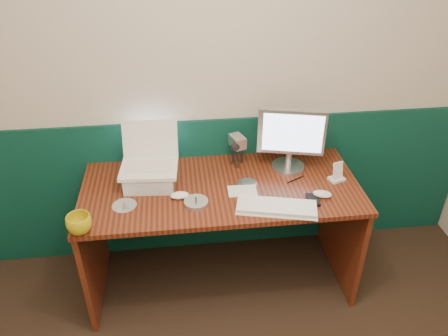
{
  "coord_description": "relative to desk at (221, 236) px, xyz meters",
  "views": [
    {
      "loc": [
        -0.21,
        -0.67,
        2.19
      ],
      "look_at": [
        0.01,
        1.23,
        0.97
      ],
      "focal_mm": 35.0,
      "sensor_mm": 36.0,
      "label": 1
    }
  ],
  "objects": [
    {
      "name": "pda",
      "position": [
        0.49,
        -0.2,
        0.38
      ],
      "size": [
        0.07,
        0.12,
        0.01
      ],
      "primitive_type": "cube",
      "rotation": [
        0.0,
        0.0,
        -0.09
      ],
      "color": "black",
      "rests_on": "desk"
    },
    {
      "name": "cd_loose_a",
      "position": [
        -0.54,
        -0.12,
        0.38
      ],
      "size": [
        0.13,
        0.13,
        0.0
      ],
      "primitive_type": "cylinder",
      "color": "silver",
      "rests_on": "desk"
    },
    {
      "name": "back_wall",
      "position": [
        -0.01,
        0.37,
        0.88
      ],
      "size": [
        3.5,
        0.04,
        2.5
      ],
      "primitive_type": "cube",
      "color": "beige",
      "rests_on": "ground"
    },
    {
      "name": "cd_spindle",
      "position": [
        -0.15,
        -0.16,
        0.39
      ],
      "size": [
        0.13,
        0.13,
        0.03
      ],
      "primitive_type": "cylinder",
      "color": "silver",
      "rests_on": "desk"
    },
    {
      "name": "keyboard",
      "position": [
        0.27,
        -0.25,
        0.39
      ],
      "size": [
        0.44,
        0.24,
        0.02
      ],
      "primitive_type": "cube",
      "rotation": [
        0.0,
        0.0,
        -0.24
      ],
      "color": "white",
      "rests_on": "desk"
    },
    {
      "name": "wainscot",
      "position": [
        -0.01,
        0.36,
        0.12
      ],
      "size": [
        3.48,
        0.02,
        1.0
      ],
      "primitive_type": "cube",
      "color": "#07332B",
      "rests_on": "ground"
    },
    {
      "name": "mug",
      "position": [
        -0.74,
        -0.31,
        0.42
      ],
      "size": [
        0.13,
        0.13,
        0.1
      ],
      "primitive_type": "imported",
      "rotation": [
        0.0,
        0.0,
        0.03
      ],
      "color": "gold",
      "rests_on": "desk"
    },
    {
      "name": "laptop",
      "position": [
        -0.4,
        0.07,
        0.6
      ],
      "size": [
        0.34,
        0.27,
        0.27
      ],
      "primitive_type": null,
      "rotation": [
        0.0,
        0.0,
        -0.08
      ],
      "color": "white",
      "rests_on": "laptop_riser"
    },
    {
      "name": "papers",
      "position": [
        0.12,
        -0.06,
        0.38
      ],
      "size": [
        0.17,
        0.11,
        0.0
      ],
      "primitive_type": "cube",
      "rotation": [
        0.0,
        0.0,
        -0.03
      ],
      "color": "silver",
      "rests_on": "desk"
    },
    {
      "name": "monitor",
      "position": [
        0.43,
        0.15,
        0.57
      ],
      "size": [
        0.41,
        0.2,
        0.39
      ],
      "primitive_type": null,
      "rotation": [
        0.0,
        0.0,
        -0.24
      ],
      "color": "silver",
      "rests_on": "desk"
    },
    {
      "name": "mouse_right",
      "position": [
        0.55,
        -0.17,
        0.39
      ],
      "size": [
        0.12,
        0.09,
        0.04
      ],
      "primitive_type": "ellipsoid",
      "rotation": [
        0.0,
        0.0,
        -0.33
      ],
      "color": "silver",
      "rests_on": "desk"
    },
    {
      "name": "cd_loose_b",
      "position": [
        0.15,
        0.01,
        0.38
      ],
      "size": [
        0.12,
        0.12,
        0.0
      ],
      "primitive_type": "cylinder",
      "color": "silver",
      "rests_on": "desk"
    },
    {
      "name": "laptop_riser",
      "position": [
        -0.4,
        0.07,
        0.42
      ],
      "size": [
        0.29,
        0.26,
        0.1
      ],
      "primitive_type": "cube",
      "rotation": [
        0.0,
        0.0,
        -0.08
      ],
      "color": "silver",
      "rests_on": "desk"
    },
    {
      "name": "dock",
      "position": [
        0.68,
        -0.02,
        0.38
      ],
      "size": [
        0.1,
        0.09,
        0.02
      ],
      "primitive_type": "cube",
      "rotation": [
        0.0,
        0.0,
        0.3
      ],
      "color": "white",
      "rests_on": "desk"
    },
    {
      "name": "desk",
      "position": [
        0.0,
        0.0,
        0.0
      ],
      "size": [
        1.6,
        0.7,
        0.75
      ],
      "primitive_type": "cube",
      "color": "#3C180B",
      "rests_on": "ground"
    },
    {
      "name": "camcorder",
      "position": [
        0.12,
        0.22,
        0.47
      ],
      "size": [
        0.12,
        0.14,
        0.18
      ],
      "primitive_type": null,
      "rotation": [
        0.0,
        0.0,
        0.33
      ],
      "color": "silver",
      "rests_on": "desk"
    },
    {
      "name": "pen",
      "position": [
        0.44,
        0.01,
        0.38
      ],
      "size": [
        0.12,
        0.06,
        0.01
      ],
      "primitive_type": "cylinder",
      "rotation": [
        0.0,
        1.57,
        0.48
      ],
      "color": "black",
      "rests_on": "desk"
    },
    {
      "name": "music_player",
      "position": [
        0.68,
        -0.02,
        0.44
      ],
      "size": [
        0.07,
        0.05,
        0.1
      ],
      "primitive_type": "cube",
      "rotation": [
        -0.17,
        0.0,
        0.3
      ],
      "color": "silver",
      "rests_on": "dock"
    },
    {
      "name": "mouse_left",
      "position": [
        -0.24,
        -0.08,
        0.39
      ],
      "size": [
        0.11,
        0.06,
        0.03
      ],
      "primitive_type": "ellipsoid",
      "rotation": [
        0.0,
        0.0,
        0.03
      ],
      "color": "white",
      "rests_on": "desk"
    }
  ]
}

